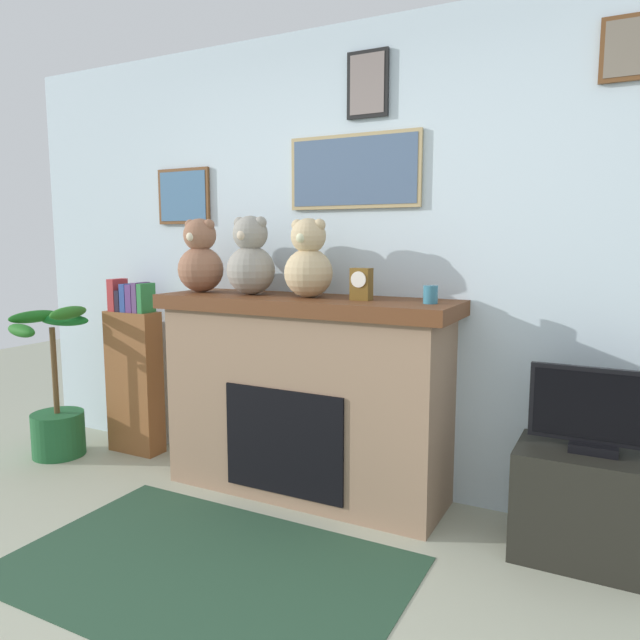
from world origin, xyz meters
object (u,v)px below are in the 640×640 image
at_px(mantel_clock, 361,284).
at_px(teddy_bear_brown, 308,262).
at_px(tv_stand, 590,506).
at_px(television, 596,412).
at_px(teddy_bear_cream, 251,259).
at_px(bookshelf, 134,373).
at_px(teddy_bear_tan, 200,259).
at_px(potted_plant, 56,404).
at_px(fireplace, 305,395).
at_px(candle_jar, 430,295).

height_order(mantel_clock, teddy_bear_brown, teddy_bear_brown).
bearing_deg(tv_stand, television, -90.00).
relative_size(teddy_bear_cream, teddy_bear_brown, 1.04).
distance_m(television, teddy_bear_cream, 1.93).
bearing_deg(teddy_bear_cream, teddy_bear_brown, 0.00).
relative_size(bookshelf, television, 2.11).
height_order(television, teddy_bear_tan, teddy_bear_tan).
bearing_deg(potted_plant, teddy_bear_tan, 12.66).
bearing_deg(tv_stand, teddy_bear_cream, 178.88).
distance_m(television, teddy_bear_brown, 1.58).
relative_size(fireplace, tv_stand, 2.65).
height_order(potted_plant, mantel_clock, mantel_clock).
bearing_deg(fireplace, potted_plant, -171.73).
xyz_separation_m(fireplace, teddy_bear_brown, (0.03, -0.02, 0.74)).
bearing_deg(television, potted_plant, -176.47).
relative_size(teddy_bear_tan, teddy_bear_brown, 1.02).
xyz_separation_m(fireplace, bookshelf, (-1.33, 0.05, -0.03)).
height_order(bookshelf, potted_plant, bookshelf).
relative_size(candle_jar, teddy_bear_brown, 0.21).
bearing_deg(teddy_bear_cream, potted_plant, -170.49).
bearing_deg(candle_jar, television, -2.82).
bearing_deg(bookshelf, teddy_bear_cream, -3.70).
bearing_deg(teddy_bear_tan, fireplace, 1.50).
bearing_deg(teddy_bear_tan, tv_stand, -0.94).
height_order(tv_stand, mantel_clock, mantel_clock).
xyz_separation_m(potted_plant, teddy_bear_tan, (1.05, 0.24, 0.97)).
xyz_separation_m(candle_jar, teddy_bear_tan, (-1.41, -0.00, 0.15)).
bearing_deg(teddy_bear_brown, teddy_bear_tan, -180.00).
distance_m(tv_stand, teddy_bear_cream, 2.11).
relative_size(tv_stand, teddy_bear_tan, 1.47).
height_order(bookshelf, teddy_bear_brown, teddy_bear_brown).
distance_m(fireplace, candle_jar, 0.93).
xyz_separation_m(tv_stand, candle_jar, (-0.77, 0.04, 0.91)).
height_order(fireplace, tv_stand, fireplace).
bearing_deg(candle_jar, potted_plant, -174.51).
distance_m(fireplace, bookshelf, 1.34).
bearing_deg(television, teddy_bear_brown, 178.53).
distance_m(fireplace, television, 1.48).
bearing_deg(potted_plant, teddy_bear_brown, 7.55).
bearing_deg(mantel_clock, potted_plant, -173.59).
bearing_deg(teddy_bear_tan, television, -0.98).
bearing_deg(teddy_bear_brown, tv_stand, -1.41).
bearing_deg(tv_stand, bookshelf, 177.96).
relative_size(fireplace, potted_plant, 1.69).
distance_m(potted_plant, teddy_bear_brown, 2.04).
distance_m(bookshelf, teddy_bear_brown, 1.57).
bearing_deg(potted_plant, fireplace, 8.27).
bearing_deg(teddy_bear_cream, television, -1.17).
bearing_deg(teddy_bear_tan, mantel_clock, -0.04).
height_order(candle_jar, teddy_bear_cream, teddy_bear_cream).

